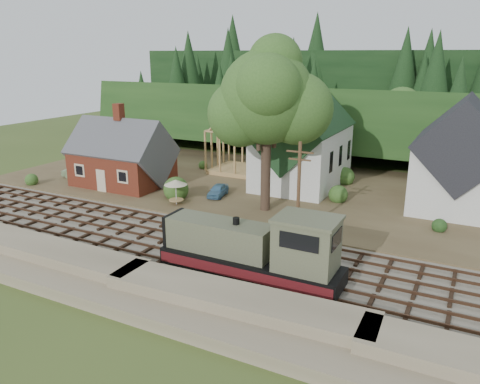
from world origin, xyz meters
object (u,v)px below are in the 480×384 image
at_px(locomotive, 256,251).
at_px(patio_set, 176,183).
at_px(car_blue, 218,190).
at_px(car_green, 77,173).

bearing_deg(locomotive, patio_set, 142.33).
height_order(car_blue, car_green, car_blue).
xyz_separation_m(locomotive, car_blue, (-11.33, 14.75, -1.24)).
bearing_deg(patio_set, car_blue, 62.02).
relative_size(locomotive, car_green, 3.41).
height_order(car_blue, patio_set, patio_set).
bearing_deg(car_blue, patio_set, -128.30).
xyz_separation_m(car_green, patio_set, (16.37, -3.19, 1.53)).
xyz_separation_m(car_blue, car_green, (-18.63, -1.07, -0.02)).
relative_size(locomotive, car_blue, 3.39).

